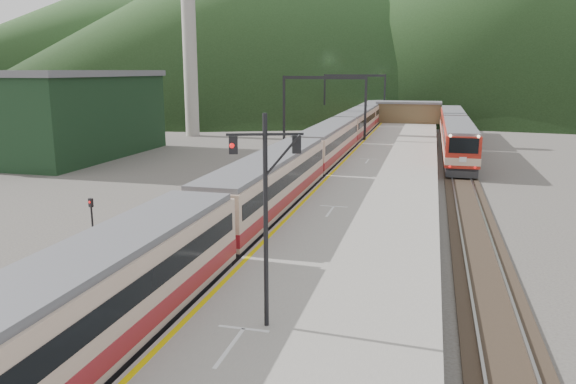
# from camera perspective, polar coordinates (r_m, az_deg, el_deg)

# --- Properties ---
(track_main) EXTENTS (2.60, 200.00, 0.23)m
(track_main) POSITION_cam_1_polar(r_m,az_deg,el_deg) (49.17, 3.62, 2.25)
(track_main) COLOR black
(track_main) RESTS_ON ground
(track_far) EXTENTS (2.60, 200.00, 0.23)m
(track_far) POSITION_cam_1_polar(r_m,az_deg,el_deg) (50.33, -1.99, 2.50)
(track_far) COLOR black
(track_far) RESTS_ON ground
(track_second) EXTENTS (2.60, 200.00, 0.23)m
(track_second) POSITION_cam_1_polar(r_m,az_deg,el_deg) (48.42, 17.11, 1.57)
(track_second) COLOR black
(track_second) RESTS_ON ground
(platform) EXTENTS (8.00, 100.00, 1.00)m
(platform) POSITION_cam_1_polar(r_m,az_deg,el_deg) (46.43, 9.97, 2.03)
(platform) COLOR gray
(platform) RESTS_ON ground
(gantry_near) EXTENTS (9.55, 0.25, 8.00)m
(gantry_near) POSITION_cam_1_polar(r_m,az_deg,el_deg) (63.77, 3.69, 9.53)
(gantry_near) COLOR black
(gantry_near) RESTS_ON ground
(gantry_far) EXTENTS (9.55, 0.25, 8.00)m
(gantry_far) POSITION_cam_1_polar(r_m,az_deg,el_deg) (88.43, 6.75, 10.24)
(gantry_far) COLOR black
(gantry_far) RESTS_ON ground
(warehouse) EXTENTS (14.50, 20.50, 8.60)m
(warehouse) POSITION_cam_1_polar(r_m,az_deg,el_deg) (62.00, -22.51, 7.38)
(warehouse) COLOR black
(warehouse) RESTS_ON ground
(smokestack) EXTENTS (1.80, 1.80, 30.00)m
(smokestack) POSITION_cam_1_polar(r_m,az_deg,el_deg) (76.43, -10.06, 16.89)
(smokestack) COLOR #9E998E
(smokestack) RESTS_ON ground
(station_shed) EXTENTS (9.40, 4.40, 3.10)m
(station_shed) POSITION_cam_1_polar(r_m,az_deg,el_deg) (85.87, 12.17, 7.97)
(station_shed) COLOR brown
(station_shed) RESTS_ON platform
(hill_a) EXTENTS (180.00, 180.00, 60.00)m
(hill_a) POSITION_cam_1_polar(r_m,az_deg,el_deg) (204.68, 0.43, 18.28)
(hill_a) COLOR #26441D
(hill_a) RESTS_ON ground
(hill_d) EXTENTS (200.00, 200.00, 55.00)m
(hill_d) POSITION_cam_1_polar(r_m,az_deg,el_deg) (279.80, -13.68, 15.82)
(hill_d) COLOR #26441D
(hill_d) RESTS_ON ground
(main_train) EXTENTS (2.77, 95.22, 3.38)m
(main_train) POSITION_cam_1_polar(r_m,az_deg,el_deg) (51.11, 4.12, 4.73)
(main_train) COLOR tan
(main_train) RESTS_ON track_main
(second_train) EXTENTS (2.72, 37.11, 3.32)m
(second_train) POSITION_cam_1_polar(r_m,az_deg,el_deg) (64.65, 16.59, 5.81)
(second_train) COLOR #AC2116
(second_train) RESTS_ON track_second
(signal_mast) EXTENTS (2.11, 0.82, 6.44)m
(signal_mast) POSITION_cam_1_polar(r_m,az_deg,el_deg) (16.29, -2.30, -0.74)
(signal_mast) COLOR black
(signal_mast) RESTS_ON platform
(short_signal_a) EXTENTS (0.24, 0.19, 2.27)m
(short_signal_a) POSITION_cam_1_polar(r_m,az_deg,el_deg) (21.08, -18.95, -8.24)
(short_signal_a) COLOR black
(short_signal_a) RESTS_ON ground
(short_signal_b) EXTENTS (0.22, 0.17, 2.27)m
(short_signal_b) POSITION_cam_1_polar(r_m,az_deg,el_deg) (40.45, -1.82, 2.09)
(short_signal_b) COLOR black
(short_signal_b) RESTS_ON ground
(short_signal_c) EXTENTS (0.26, 0.23, 2.27)m
(short_signal_c) POSITION_cam_1_polar(r_m,az_deg,el_deg) (30.22, -19.32, -2.11)
(short_signal_c) COLOR black
(short_signal_c) RESTS_ON ground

